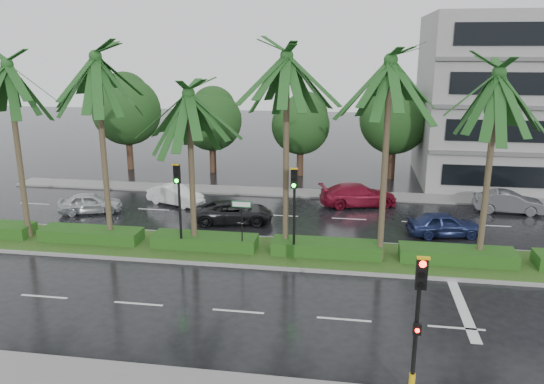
% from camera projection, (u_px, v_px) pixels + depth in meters
% --- Properties ---
extents(ground, '(120.00, 120.00, 0.00)m').
position_uv_depth(ground, '(261.00, 261.00, 24.92)').
color(ground, black).
rests_on(ground, ground).
extents(far_sidewalk, '(40.00, 2.00, 0.12)m').
position_uv_depth(far_sidewalk, '(291.00, 193.00, 36.34)').
color(far_sidewalk, slate).
rests_on(far_sidewalk, ground).
extents(median, '(36.00, 4.00, 0.15)m').
position_uv_depth(median, '(265.00, 251.00, 25.85)').
color(median, gray).
rests_on(median, ground).
extents(hedge, '(35.20, 1.40, 0.60)m').
position_uv_depth(hedge, '(265.00, 244.00, 25.76)').
color(hedge, '#123F14').
rests_on(hedge, median).
extents(lane_markings, '(34.00, 13.06, 0.01)m').
position_uv_depth(lane_markings, '(325.00, 268.00, 24.06)').
color(lane_markings, silver).
rests_on(lane_markings, ground).
extents(palm_row, '(26.30, 4.20, 10.01)m').
position_uv_depth(palm_row, '(237.00, 82.00, 23.91)').
color(palm_row, '#443927').
rests_on(palm_row, median).
extents(signal_near, '(0.34, 0.45, 4.36)m').
position_uv_depth(signal_near, '(417.00, 322.00, 14.42)').
color(signal_near, black).
rests_on(signal_near, near_sidewalk).
extents(signal_median_left, '(0.34, 0.42, 4.36)m').
position_uv_depth(signal_median_left, '(178.00, 194.00, 25.01)').
color(signal_median_left, black).
rests_on(signal_median_left, median).
extents(signal_median_right, '(0.34, 0.42, 4.36)m').
position_uv_depth(signal_median_right, '(294.00, 199.00, 24.19)').
color(signal_median_right, black).
rests_on(signal_median_right, median).
extents(street_sign, '(0.95, 0.09, 2.60)m').
position_uv_depth(street_sign, '(242.00, 214.00, 24.97)').
color(street_sign, black).
rests_on(street_sign, median).
extents(bg_trees, '(33.05, 5.44, 7.85)m').
position_uv_depth(bg_trees, '(288.00, 116.00, 40.61)').
color(bg_trees, '#39271A').
rests_on(bg_trees, ground).
extents(building, '(16.00, 10.00, 12.00)m').
position_uv_depth(building, '(538.00, 101.00, 37.95)').
color(building, gray).
rests_on(building, ground).
extents(car_silver, '(2.61, 3.94, 1.25)m').
position_uv_depth(car_silver, '(90.00, 203.00, 31.98)').
color(car_silver, silver).
rests_on(car_silver, ground).
extents(car_white, '(2.51, 3.97, 1.24)m').
position_uv_depth(car_white, '(175.00, 195.00, 33.69)').
color(car_white, white).
rests_on(car_white, ground).
extents(car_darkgrey, '(2.85, 4.75, 1.24)m').
position_uv_depth(car_darkgrey, '(234.00, 212.00, 30.26)').
color(car_darkgrey, black).
rests_on(car_darkgrey, ground).
extents(car_red, '(3.18, 5.20, 1.41)m').
position_uv_depth(car_red, '(358.00, 195.00, 33.43)').
color(car_red, maroon).
rests_on(car_red, ground).
extents(car_blue, '(2.18, 4.01, 1.29)m').
position_uv_depth(car_blue, '(444.00, 224.00, 28.06)').
color(car_blue, navy).
rests_on(car_blue, ground).
extents(car_grey, '(1.63, 4.06, 1.31)m').
position_uv_depth(car_grey, '(509.00, 202.00, 32.05)').
color(car_grey, '#535558').
rests_on(car_grey, ground).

